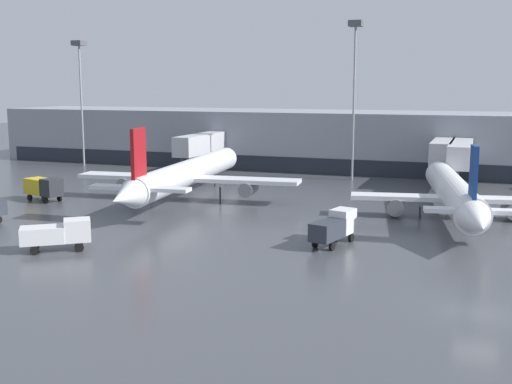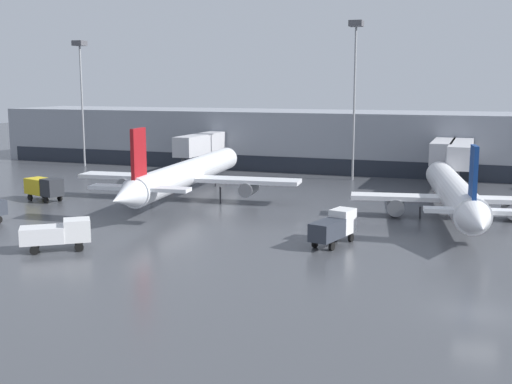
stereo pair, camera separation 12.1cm
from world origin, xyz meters
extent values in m
plane|color=#424449|center=(0.00, 0.00, 0.00)|extent=(320.00, 320.00, 0.00)
cube|color=gray|center=(0.00, 62.00, 4.50)|extent=(160.00, 16.00, 9.00)
cube|color=#1E232D|center=(0.00, 53.95, 1.20)|extent=(156.80, 0.10, 2.40)
cube|color=#BCBCC1|center=(-5.49, 48.59, 4.60)|extent=(2.60, 10.83, 2.80)
cylinder|color=#3F4247|center=(-5.49, 43.77, 1.60)|extent=(0.44, 0.44, 3.20)
cube|color=#BCBCC1|center=(-3.16, 46.71, 4.60)|extent=(2.60, 14.58, 2.80)
cylinder|color=#3F4247|center=(-3.16, 40.02, 1.60)|extent=(0.44, 0.44, 3.20)
cube|color=#BCBCC1|center=(-39.68, 47.48, 4.60)|extent=(2.60, 13.03, 2.80)
cylinder|color=#3F4247|center=(-39.68, 41.57, 1.60)|extent=(0.44, 0.44, 3.20)
cylinder|color=white|center=(-3.02, 28.17, 2.60)|extent=(7.53, 25.57, 3.09)
cone|color=white|center=(-5.57, 42.35, 2.60)|extent=(3.49, 3.86, 2.93)
cone|color=white|center=(-0.37, 13.38, 2.60)|extent=(3.55, 5.05, 2.78)
cube|color=white|center=(-2.91, 27.54, 1.99)|extent=(20.19, 5.95, 0.44)
cube|color=white|center=(-0.96, 16.66, 2.91)|extent=(7.75, 2.69, 0.35)
cube|color=navy|center=(-0.96, 16.66, 5.91)|extent=(0.74, 2.22, 4.76)
cylinder|color=slate|center=(-8.44, 26.55, 1.05)|extent=(2.14, 2.94, 1.70)
cylinder|color=slate|center=(2.62, 28.54, 1.05)|extent=(2.14, 2.94, 1.70)
cylinder|color=#2D2D33|center=(-4.49, 36.30, 0.61)|extent=(0.20, 0.20, 1.21)
cylinder|color=#2D2D33|center=(-5.96, 26.35, 0.61)|extent=(0.20, 0.20, 1.21)
cylinder|color=#2D2D33|center=(0.36, 27.49, 0.61)|extent=(0.20, 0.20, 1.21)
cylinder|color=silver|center=(-32.24, 28.40, 3.15)|extent=(5.96, 30.06, 2.92)
cone|color=silver|center=(-33.93, 44.88, 3.15)|extent=(3.09, 3.48, 2.77)
cone|color=silver|center=(-30.49, 11.34, 3.15)|extent=(3.06, 4.62, 2.63)
cube|color=silver|center=(-32.17, 27.66, 2.56)|extent=(26.26, 5.73, 0.44)
cube|color=silver|center=(-30.84, 14.71, 3.44)|extent=(10.04, 2.73, 0.35)
cube|color=maroon|center=(-30.84, 14.71, 6.58)|extent=(0.64, 2.79, 5.11)
cylinder|color=slate|center=(-39.43, 26.91, 1.68)|extent=(1.94, 3.53, 1.60)
cylinder|color=slate|center=(-24.90, 28.40, 1.68)|extent=(1.94, 3.53, 1.60)
cylinder|color=#2D2D33|center=(-33.24, 38.07, 0.92)|extent=(0.20, 0.20, 1.83)
cylinder|color=#2D2D33|center=(-36.24, 26.49, 0.92)|extent=(0.20, 0.20, 1.83)
cylinder|color=#2D2D33|center=(-27.94, 27.34, 0.92)|extent=(0.20, 0.20, 1.83)
cube|color=silver|center=(-32.91, 2.96, 1.35)|extent=(3.93, 3.66, 1.30)
cube|color=silver|center=(-30.73, 4.56, 1.58)|extent=(2.82, 2.81, 1.76)
cylinder|color=black|center=(-31.22, 5.36, 0.35)|extent=(0.71, 0.62, 0.70)
cylinder|color=black|center=(-30.11, 3.86, 0.35)|extent=(0.71, 0.62, 0.70)
cylinder|color=black|center=(-33.95, 3.36, 0.35)|extent=(0.71, 0.62, 0.70)
cylinder|color=black|center=(-32.84, 1.86, 0.35)|extent=(0.71, 0.62, 0.70)
cube|color=#2D333D|center=(-11.89, 11.89, 1.44)|extent=(2.51, 3.75, 1.47)
cube|color=silver|center=(-11.21, 14.58, 1.73)|extent=(2.10, 2.44, 2.06)
cylinder|color=black|center=(-11.93, 14.85, 0.35)|extent=(0.42, 0.74, 0.70)
cylinder|color=black|center=(-10.44, 14.47, 0.35)|extent=(0.42, 0.74, 0.70)
cylinder|color=black|center=(-12.79, 11.49, 0.35)|extent=(0.42, 0.74, 0.70)
cylinder|color=black|center=(-11.30, 11.11, 0.35)|extent=(0.42, 0.74, 0.70)
cube|color=gold|center=(-48.40, 22.12, 1.60)|extent=(3.60, 2.89, 1.80)
cube|color=#26282D|center=(-46.01, 21.32, 1.69)|extent=(2.42, 2.42, 1.97)
cylinder|color=black|center=(-45.66, 22.15, 0.35)|extent=(0.74, 0.46, 0.70)
cylinder|color=black|center=(-46.23, 20.44, 0.35)|extent=(0.74, 0.46, 0.70)
cylinder|color=black|center=(-48.64, 23.15, 0.35)|extent=(0.74, 0.46, 0.70)
cylinder|color=black|center=(-49.22, 21.43, 0.35)|extent=(0.74, 0.46, 0.70)
cone|color=orange|center=(-36.83, 32.84, 0.31)|extent=(0.42, 0.42, 0.63)
cylinder|color=gray|center=(-62.13, 50.70, 9.64)|extent=(0.30, 0.30, 19.27)
cube|color=#4C4C51|center=(-62.13, 50.70, 19.67)|extent=(1.80, 1.80, 0.80)
cylinder|color=gray|center=(-17.59, 50.03, 10.44)|extent=(0.30, 0.30, 20.87)
cube|color=#4C4C51|center=(-17.59, 50.03, 21.27)|extent=(1.80, 1.80, 0.80)
camera|label=1|loc=(-0.03, -37.92, 13.11)|focal=45.00mm
camera|label=2|loc=(0.08, -37.87, 13.11)|focal=45.00mm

